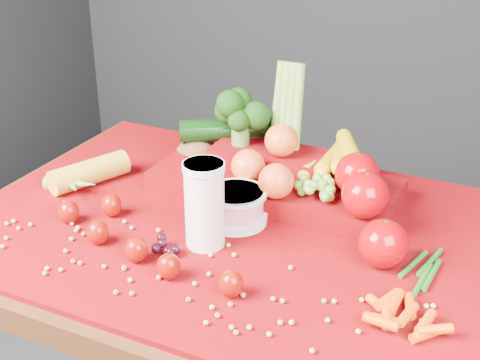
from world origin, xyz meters
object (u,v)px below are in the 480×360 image
at_px(yogurt_bowl, 236,205).
at_px(produce_mound, 289,173).
at_px(table, 236,269).
at_px(milk_glass, 204,202).

height_order(yogurt_bowl, produce_mound, produce_mound).
bearing_deg(yogurt_bowl, produce_mound, 68.02).
distance_m(table, milk_glass, 0.22).
height_order(table, milk_glass, milk_glass).
bearing_deg(produce_mound, milk_glass, -106.42).
bearing_deg(table, produce_mound, 70.26).
bearing_deg(milk_glass, yogurt_bowl, 81.82).
distance_m(yogurt_bowl, produce_mound, 0.15).
relative_size(milk_glass, yogurt_bowl, 1.34).
height_order(milk_glass, yogurt_bowl, milk_glass).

